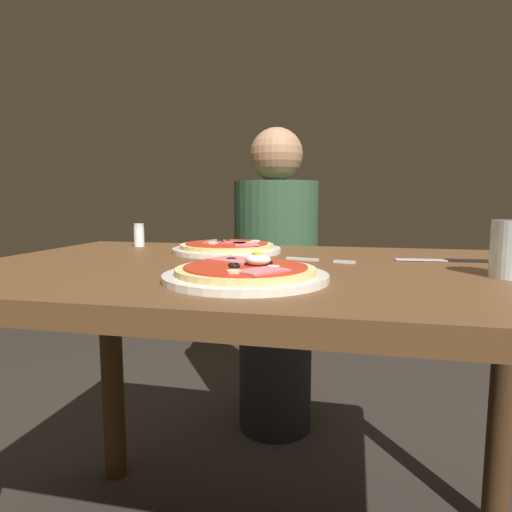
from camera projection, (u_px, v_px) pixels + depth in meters
The scene contains 7 objects.
dining_table at pixel (267, 321), 0.95m from camera, with size 1.28×0.80×0.78m.
pizza_foreground at pixel (243, 273), 0.75m from camera, with size 0.28×0.28×0.05m.
pizza_across_left at pixel (227, 248), 1.15m from camera, with size 0.28×0.28×0.03m.
fork at pixel (314, 260), 0.99m from camera, with size 0.16×0.05×0.00m.
knife at pixel (448, 260), 0.98m from camera, with size 0.20×0.03×0.01m.
salt_shaker at pixel (139, 235), 1.29m from camera, with size 0.03×0.03×0.07m.
diner_person at pixel (276, 290), 1.73m from camera, with size 0.32×0.32×1.18m.
Camera 1 is at (0.18, -0.91, 0.91)m, focal length 31.16 mm.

